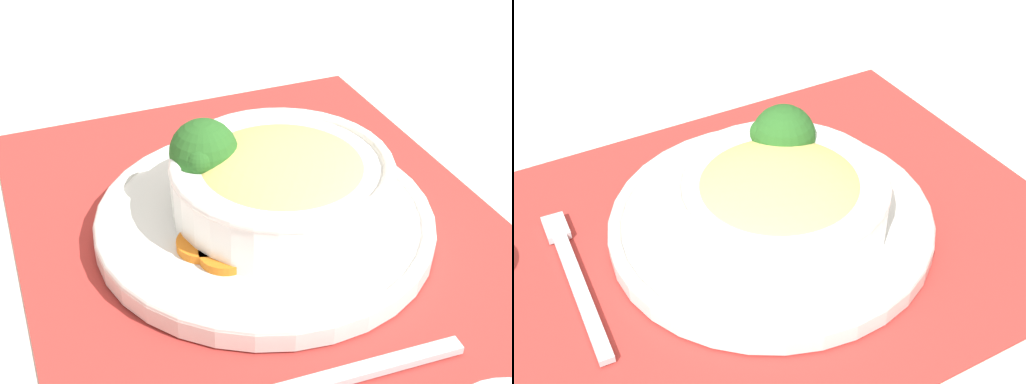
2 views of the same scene
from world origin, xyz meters
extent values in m
plane|color=beige|center=(0.00, 0.00, 0.00)|extent=(4.00, 4.00, 0.00)
cube|color=#B2332D|center=(0.00, 0.00, 0.00)|extent=(0.53, 0.43, 0.00)
cylinder|color=white|center=(0.00, 0.00, 0.01)|extent=(0.29, 0.29, 0.02)
torus|color=white|center=(0.00, 0.00, 0.02)|extent=(0.29, 0.29, 0.01)
cylinder|color=white|center=(0.00, -0.01, 0.04)|extent=(0.18, 0.18, 0.05)
torus|color=white|center=(0.00, -0.01, 0.07)|extent=(0.19, 0.19, 0.01)
ellipsoid|color=#EAC66B|center=(0.00, -0.01, 0.05)|extent=(0.15, 0.15, 0.05)
cylinder|color=#759E51|center=(0.03, 0.04, 0.03)|extent=(0.02, 0.02, 0.03)
sphere|color=#286023|center=(0.03, 0.04, 0.07)|extent=(0.06, 0.06, 0.06)
sphere|color=#286023|center=(0.02, 0.05, 0.07)|extent=(0.03, 0.03, 0.03)
sphere|color=#286023|center=(0.05, 0.04, 0.07)|extent=(0.02, 0.02, 0.02)
cylinder|color=orange|center=(-0.03, 0.06, 0.02)|extent=(0.04, 0.04, 0.01)
cylinder|color=orange|center=(-0.05, 0.05, 0.02)|extent=(0.04, 0.04, 0.01)
cube|color=silver|center=(-0.17, 0.01, 0.01)|extent=(0.01, 0.18, 0.01)
camera|label=1|loc=(-0.46, 0.17, 0.37)|focal=50.00mm
camera|label=2|loc=(-0.22, -0.43, 0.43)|focal=50.00mm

